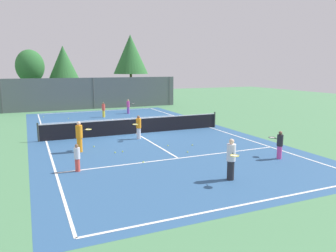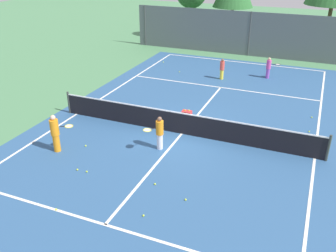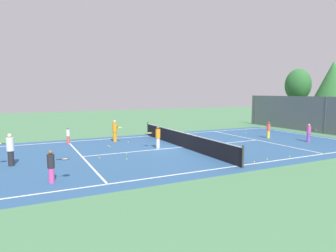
{
  "view_description": "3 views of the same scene",
  "coord_description": "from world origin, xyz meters",
  "px_view_note": "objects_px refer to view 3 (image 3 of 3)",
  "views": [
    {
      "loc": [
        -6.39,
        -19.86,
        4.23
      ],
      "look_at": [
        1.41,
        -1.94,
        0.72
      ],
      "focal_mm": 34.95,
      "sensor_mm": 36.0,
      "label": 1
    },
    {
      "loc": [
        5.0,
        -13.56,
        7.4
      ],
      "look_at": [
        0.16,
        -1.97,
        1.29
      ],
      "focal_mm": 39.58,
      "sensor_mm": 36.0,
      "label": 2
    },
    {
      "loc": [
        16.55,
        -9.21,
        3.59
      ],
      "look_at": [
        -0.98,
        -0.56,
        1.33
      ],
      "focal_mm": 31.46,
      "sensor_mm": 36.0,
      "label": 3
    }
  ],
  "objects_px": {
    "player_2": "(158,137)",
    "tennis_ball_1": "(246,129)",
    "player_3": "(115,131)",
    "player_0": "(268,130)",
    "player_4": "(68,135)",
    "tennis_ball_3": "(108,146)",
    "tennis_ball_2": "(77,151)",
    "tennis_ball_4": "(110,147)",
    "tennis_ball_6": "(100,158)",
    "tennis_ball_7": "(126,154)",
    "tennis_ball_9": "(128,142)",
    "player_1": "(10,149)",
    "tennis_ball_5": "(290,156)",
    "player_6": "(309,133)",
    "tennis_ball_0": "(246,133)",
    "tennis_ball_11": "(254,162)",
    "ball_crate": "(201,142)",
    "tennis_ball_8": "(127,159)",
    "tennis_ball_10": "(267,159)"
  },
  "relations": [
    {
      "from": "player_2",
      "to": "tennis_ball_1",
      "type": "xyz_separation_m",
      "value": [
        -4.75,
        11.44,
        -0.7
      ]
    },
    {
      "from": "player_3",
      "to": "player_0",
      "type": "bearing_deg",
      "value": 71.74
    },
    {
      "from": "player_4",
      "to": "tennis_ball_3",
      "type": "height_order",
      "value": "player_4"
    },
    {
      "from": "player_3",
      "to": "tennis_ball_2",
      "type": "bearing_deg",
      "value": -53.23
    },
    {
      "from": "tennis_ball_4",
      "to": "tennis_ball_6",
      "type": "bearing_deg",
      "value": -25.22
    },
    {
      "from": "tennis_ball_7",
      "to": "tennis_ball_9",
      "type": "distance_m",
      "value": 3.99
    },
    {
      "from": "player_2",
      "to": "player_3",
      "type": "bearing_deg",
      "value": -154.98
    },
    {
      "from": "player_1",
      "to": "tennis_ball_6",
      "type": "xyz_separation_m",
      "value": [
        0.33,
        4.26,
        -0.79
      ]
    },
    {
      "from": "tennis_ball_5",
      "to": "player_0",
      "type": "bearing_deg",
      "value": 144.62
    },
    {
      "from": "player_6",
      "to": "tennis_ball_0",
      "type": "bearing_deg",
      "value": -169.68
    },
    {
      "from": "tennis_ball_11",
      "to": "tennis_ball_7",
      "type": "bearing_deg",
      "value": -132.29
    },
    {
      "from": "player_3",
      "to": "ball_crate",
      "type": "height_order",
      "value": "player_3"
    },
    {
      "from": "player_4",
      "to": "player_6",
      "type": "distance_m",
      "value": 17.13
    },
    {
      "from": "player_6",
      "to": "tennis_ball_6",
      "type": "height_order",
      "value": "player_6"
    },
    {
      "from": "tennis_ball_8",
      "to": "tennis_ball_3",
      "type": "bearing_deg",
      "value": 178.02
    },
    {
      "from": "ball_crate",
      "to": "tennis_ball_10",
      "type": "distance_m",
      "value": 5.56
    },
    {
      "from": "tennis_ball_7",
      "to": "tennis_ball_11",
      "type": "height_order",
      "value": "same"
    },
    {
      "from": "player_0",
      "to": "tennis_ball_7",
      "type": "distance_m",
      "value": 11.91
    },
    {
      "from": "player_2",
      "to": "tennis_ball_10",
      "type": "xyz_separation_m",
      "value": [
        5.51,
        3.91,
        -0.7
      ]
    },
    {
      "from": "tennis_ball_1",
      "to": "tennis_ball_3",
      "type": "distance_m",
      "value": 14.32
    },
    {
      "from": "tennis_ball_4",
      "to": "tennis_ball_10",
      "type": "bearing_deg",
      "value": 42.01
    },
    {
      "from": "player_0",
      "to": "tennis_ball_6",
      "type": "bearing_deg",
      "value": -84.76
    },
    {
      "from": "player_6",
      "to": "tennis_ball_11",
      "type": "relative_size",
      "value": 19.82
    },
    {
      "from": "tennis_ball_0",
      "to": "tennis_ball_2",
      "type": "height_order",
      "value": "same"
    },
    {
      "from": "tennis_ball_8",
      "to": "tennis_ball_6",
      "type": "bearing_deg",
      "value": -126.5
    },
    {
      "from": "tennis_ball_3",
      "to": "tennis_ball_6",
      "type": "height_order",
      "value": "same"
    },
    {
      "from": "player_2",
      "to": "tennis_ball_0",
      "type": "distance_m",
      "value": 10.23
    },
    {
      "from": "tennis_ball_9",
      "to": "tennis_ball_0",
      "type": "bearing_deg",
      "value": 90.14
    },
    {
      "from": "player_4",
      "to": "ball_crate",
      "type": "relative_size",
      "value": 2.56
    },
    {
      "from": "player_3",
      "to": "tennis_ball_11",
      "type": "bearing_deg",
      "value": 26.19
    },
    {
      "from": "tennis_ball_2",
      "to": "tennis_ball_7",
      "type": "height_order",
      "value": "same"
    },
    {
      "from": "tennis_ball_8",
      "to": "ball_crate",
      "type": "bearing_deg",
      "value": 109.76
    },
    {
      "from": "tennis_ball_5",
      "to": "tennis_ball_10",
      "type": "bearing_deg",
      "value": -90.57
    },
    {
      "from": "tennis_ball_7",
      "to": "player_0",
      "type": "bearing_deg",
      "value": 94.22
    },
    {
      "from": "tennis_ball_8",
      "to": "tennis_ball_11",
      "type": "relative_size",
      "value": 1.0
    },
    {
      "from": "ball_crate",
      "to": "tennis_ball_3",
      "type": "bearing_deg",
      "value": -109.73
    },
    {
      "from": "player_1",
      "to": "player_6",
      "type": "height_order",
      "value": "player_1"
    },
    {
      "from": "tennis_ball_9",
      "to": "tennis_ball_10",
      "type": "xyz_separation_m",
      "value": [
        8.38,
        4.9,
        0.0
      ]
    },
    {
      "from": "player_3",
      "to": "player_6",
      "type": "height_order",
      "value": "player_3"
    },
    {
      "from": "tennis_ball_11",
      "to": "tennis_ball_2",
      "type": "bearing_deg",
      "value": -132.54
    },
    {
      "from": "tennis_ball_2",
      "to": "tennis_ball_11",
      "type": "height_order",
      "value": "same"
    },
    {
      "from": "player_2",
      "to": "tennis_ball_5",
      "type": "distance_m",
      "value": 7.87
    },
    {
      "from": "ball_crate",
      "to": "tennis_ball_0",
      "type": "xyz_separation_m",
      "value": [
        -2.88,
        6.54,
        -0.15
      ]
    },
    {
      "from": "player_2",
      "to": "tennis_ball_6",
      "type": "relative_size",
      "value": 21.46
    },
    {
      "from": "tennis_ball_8",
      "to": "tennis_ball_2",
      "type": "bearing_deg",
      "value": -150.36
    },
    {
      "from": "tennis_ball_0",
      "to": "tennis_ball_5",
      "type": "xyz_separation_m",
      "value": [
        8.42,
        -4.22,
        0.0
      ]
    },
    {
      "from": "player_0",
      "to": "tennis_ball_9",
      "type": "xyz_separation_m",
      "value": [
        -2.87,
        -10.48,
        -0.62
      ]
    },
    {
      "from": "player_6",
      "to": "tennis_ball_6",
      "type": "distance_m",
      "value": 14.88
    },
    {
      "from": "tennis_ball_7",
      "to": "tennis_ball_8",
      "type": "relative_size",
      "value": 1.0
    },
    {
      "from": "player_1",
      "to": "tennis_ball_8",
      "type": "bearing_deg",
      "value": 77.3
    }
  ]
}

